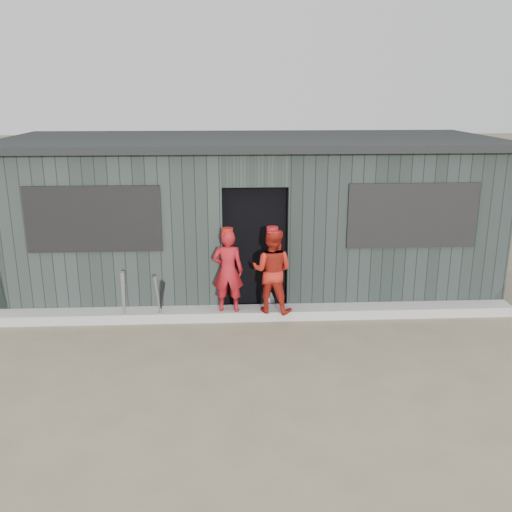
{
  "coord_description": "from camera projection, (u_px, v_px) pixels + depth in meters",
  "views": [
    {
      "loc": [
        -0.43,
        -6.37,
        3.39
      ],
      "look_at": [
        0.0,
        1.8,
        1.0
      ],
      "focal_mm": 40.0,
      "sensor_mm": 36.0,
      "label": 1
    }
  ],
  "objects": [
    {
      "name": "player_red_right",
      "position": [
        272.0,
        271.0,
        8.51
      ],
      "size": [
        0.75,
        0.67,
        1.29
      ],
      "primitive_type": "imported",
      "rotation": [
        0.0,
        0.0,
        2.81
      ],
      "color": "#AA2015",
      "rests_on": "curb"
    },
    {
      "name": "bat_mid",
      "position": [
        159.0,
        299.0,
        8.48
      ],
      "size": [
        0.13,
        0.27,
        0.79
      ],
      "primitive_type": "cone",
      "rotation": [
        0.25,
        0.0,
        -0.23
      ],
      "color": "gray",
      "rests_on": "ground"
    },
    {
      "name": "bat_right",
      "position": [
        161.0,
        302.0,
        8.5
      ],
      "size": [
        0.2,
        0.33,
        0.7
      ],
      "primitive_type": "cone",
      "rotation": [
        0.38,
        0.0,
        0.43
      ],
      "color": "black",
      "rests_on": "ground"
    },
    {
      "name": "player_grey_back",
      "position": [
        270.0,
        273.0,
        9.14
      ],
      "size": [
        0.6,
        0.43,
        1.15
      ],
      "primitive_type": "imported",
      "rotation": [
        0.0,
        0.0,
        3.26
      ],
      "color": "#A4A4A4",
      "rests_on": "ground"
    },
    {
      "name": "curb",
      "position": [
        256.0,
        313.0,
        8.8
      ],
      "size": [
        8.0,
        0.36,
        0.15
      ],
      "primitive_type": "cube",
      "color": "#9F9F9A",
      "rests_on": "ground"
    },
    {
      "name": "player_red_left",
      "position": [
        228.0,
        271.0,
        8.53
      ],
      "size": [
        0.49,
        0.34,
        1.27
      ],
      "primitive_type": "imported",
      "rotation": [
        0.0,
        0.0,
        3.06
      ],
      "color": "maroon",
      "rests_on": "curb"
    },
    {
      "name": "bat_left",
      "position": [
        124.0,
        298.0,
        8.43
      ],
      "size": [
        0.13,
        0.23,
        0.87
      ],
      "primitive_type": "cone",
      "rotation": [
        0.18,
        0.0,
        0.28
      ],
      "color": "#92939B",
      "rests_on": "ground"
    },
    {
      "name": "ground",
      "position": [
        264.0,
        374.0,
        7.08
      ],
      "size": [
        80.0,
        80.0,
        0.0
      ],
      "primitive_type": "plane",
      "color": "#6B6049",
      "rests_on": "ground"
    },
    {
      "name": "dugout",
      "position": [
        251.0,
        214.0,
        10.08
      ],
      "size": [
        8.3,
        3.3,
        2.62
      ],
      "color": "black",
      "rests_on": "ground"
    }
  ]
}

